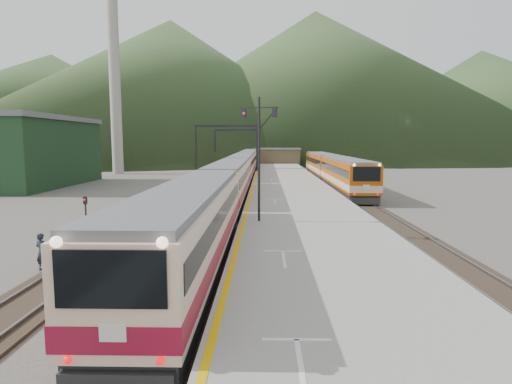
{
  "coord_description": "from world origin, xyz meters",
  "views": [
    {
      "loc": [
        3.07,
        -10.2,
        5.56
      ],
      "look_at": [
        2.42,
        19.53,
        2.0
      ],
      "focal_mm": 30.0,
      "sensor_mm": 36.0,
      "label": 1
    }
  ],
  "objects_px": {
    "worker": "(42,252)",
    "signal_mast": "(259,146)",
    "second_train": "(332,170)",
    "main_train": "(242,169)"
  },
  "relations": [
    {
      "from": "main_train",
      "to": "signal_mast",
      "type": "relative_size",
      "value": 13.55
    },
    {
      "from": "main_train",
      "to": "worker",
      "type": "height_order",
      "value": "main_train"
    },
    {
      "from": "signal_mast",
      "to": "worker",
      "type": "xyz_separation_m",
      "value": [
        -9.24,
        -6.43,
        -4.44
      ]
    },
    {
      "from": "main_train",
      "to": "second_train",
      "type": "height_order",
      "value": "second_train"
    },
    {
      "from": "second_train",
      "to": "main_train",
      "type": "bearing_deg",
      "value": 174.4
    },
    {
      "from": "second_train",
      "to": "worker",
      "type": "distance_m",
      "value": 40.93
    },
    {
      "from": "signal_mast",
      "to": "worker",
      "type": "height_order",
      "value": "signal_mast"
    },
    {
      "from": "second_train",
      "to": "worker",
      "type": "xyz_separation_m",
      "value": [
        -18.02,
        -36.73,
        -1.09
      ]
    },
    {
      "from": "signal_mast",
      "to": "worker",
      "type": "distance_m",
      "value": 12.1
    },
    {
      "from": "worker",
      "to": "signal_mast",
      "type": "bearing_deg",
      "value": -122.34
    }
  ]
}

